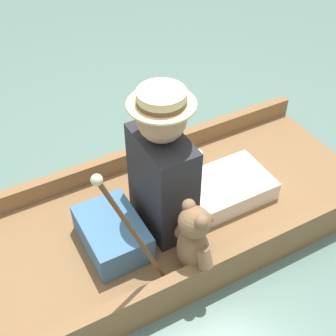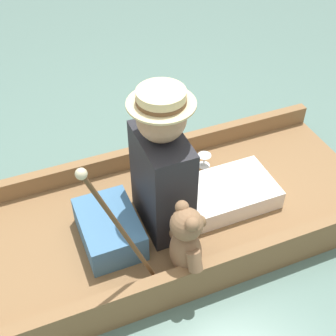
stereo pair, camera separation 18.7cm
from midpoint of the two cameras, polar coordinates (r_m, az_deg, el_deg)
The scene contains 7 objects.
ground_plane at distance 2.60m, azimuth 0.38°, elevation -7.78°, with size 16.00×16.00×0.00m, color slate.
punt_boat at distance 2.55m, azimuth 0.39°, elevation -6.79°, with size 0.96×2.48×0.23m.
seat_cushion at distance 2.37m, azimuth -4.92°, elevation -7.50°, with size 0.40×0.28×0.16m.
seated_person at distance 2.32m, azimuth 3.71°, elevation -0.67°, with size 0.37×0.80×0.81m.
teddy_bear at distance 2.17m, azimuth 4.77°, elevation -9.17°, with size 0.29×0.17×0.41m.
wine_glass at distance 2.79m, azimuth 6.35°, elevation 1.08°, with size 0.08×0.08×0.08m.
walking_cane at distance 1.86m, azimuth -3.30°, elevation -7.02°, with size 0.04×0.30×0.81m.
Camera 2 is at (1.59, -0.57, 1.99)m, focal length 50.00 mm.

